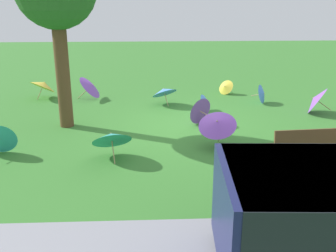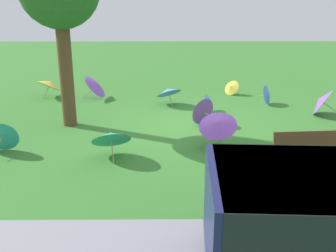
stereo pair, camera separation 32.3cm
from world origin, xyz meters
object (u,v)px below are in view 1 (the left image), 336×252
parasol_teal_1 (0,137)px  parasol_purple_6 (315,99)px  parasol_purple_0 (91,86)px  parasol_blue_1 (263,94)px  parasol_purple_2 (217,123)px  parasol_yellow_1 (225,87)px  parasol_blue_2 (164,91)px  parasol_blue_0 (207,102)px  parasol_teal_0 (111,137)px  parasol_purple_4 (198,110)px  park_bench (307,147)px  parasol_yellow_0 (43,85)px

parasol_teal_1 → parasol_purple_6: (-8.63, -2.87, 0.05)m
parasol_purple_0 → parasol_teal_1: size_ratio=1.24×
parasol_blue_1 → parasol_purple_2: parasol_purple_2 is taller
parasol_purple_0 → parasol_yellow_1: parasol_purple_0 is taller
parasol_blue_2 → parasol_purple_6: size_ratio=1.02×
parasol_blue_0 → parasol_purple_2: parasol_purple_2 is taller
parasol_blue_0 → parasol_teal_0: bearing=53.9°
parasol_blue_2 → parasol_purple_4: bearing=114.2°
parasol_teal_0 → parasol_purple_4: size_ratio=1.26×
parasol_purple_2 → parasol_purple_6: parasol_purple_2 is taller
parasol_teal_1 → parasol_purple_4: 5.28m
parasol_blue_1 → parasol_yellow_1: size_ratio=0.97×
parasol_blue_2 → parasol_purple_4: parasol_purple_4 is taller
park_bench → parasol_yellow_0: bearing=-41.0°
parasol_teal_0 → parasol_blue_0: 4.53m
parasol_teal_0 → parasol_blue_1: 6.50m
parasol_purple_0 → parasol_teal_1: 5.13m
park_bench → parasol_teal_1: size_ratio=1.97×
parasol_purple_2 → parasol_purple_4: size_ratio=1.41×
park_bench → parasol_purple_0: (5.41, -6.00, 0.00)m
parasol_blue_0 → parasol_purple_4: 1.31m
parasol_purple_0 → parasol_purple_2: (-3.67, 4.76, 0.14)m
parasol_yellow_0 → parasol_yellow_1: (-6.54, -0.31, -0.21)m
parasol_purple_2 → park_bench: bearing=144.5°
parasol_blue_1 → parasol_teal_1: size_ratio=0.85×
parasol_yellow_0 → parasol_blue_2: bearing=166.0°
parasol_blue_1 → parasol_purple_2: bearing=60.7°
parasol_purple_4 → parasol_purple_6: parasol_purple_6 is taller
parasol_blue_1 → parasol_blue_2: 3.36m
parasol_teal_0 → parasol_teal_1: size_ratio=1.28×
parasol_purple_0 → parasol_purple_2: parasol_purple_2 is taller
parasol_blue_0 → parasol_yellow_0: (5.55, -1.85, 0.21)m
parasol_purple_0 → parasol_yellow_1: 4.86m
parasol_blue_1 → parasol_yellow_1: bearing=-51.7°
parasol_blue_0 → parasol_purple_2: bearing=86.7°
parasol_teal_1 → parasol_yellow_1: parasol_teal_1 is taller
parasol_purple_2 → parasol_purple_4: parasol_purple_2 is taller
parasol_teal_0 → parasol_purple_0: size_ratio=1.03×
parasol_yellow_0 → parasol_purple_2: bearing=137.4°
parasol_teal_1 → parasol_blue_1: bearing=-150.8°
parasol_yellow_0 → parasol_yellow_1: bearing=-177.3°
parasol_purple_6 → parasol_purple_4: bearing=12.7°
parasol_teal_1 → parasol_yellow_1: size_ratio=1.15×
parasol_purple_0 → parasol_purple_4: bearing=139.8°
parasol_blue_1 → parasol_teal_1: 8.39m
parasol_purple_2 → parasol_blue_0: bearing=-93.3°
parasol_teal_1 → parasol_purple_4: same height
parasol_purple_4 → parasol_yellow_0: bearing=-31.0°
park_bench → parasol_purple_2: (1.75, -1.24, 0.15)m
parasol_teal_0 → parasol_purple_6: bearing=-151.5°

